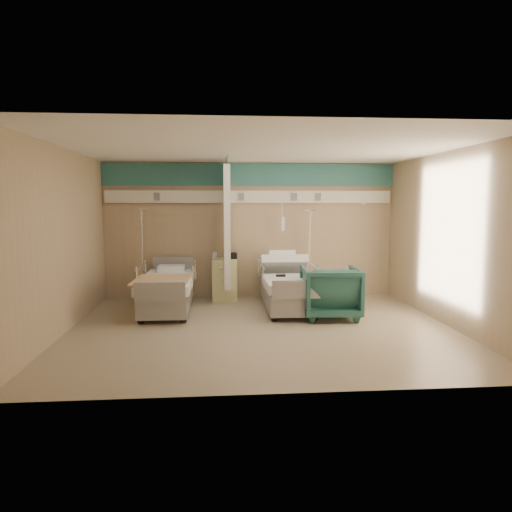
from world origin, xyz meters
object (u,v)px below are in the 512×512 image
(bed_right, at_px, (287,292))
(iv_stand_right, at_px, (309,280))
(visitor_armchair, at_px, (330,292))
(iv_stand_left, at_px, (143,283))
(bed_left, at_px, (168,294))
(bedside_cabinet, at_px, (225,279))

(bed_right, distance_m, iv_stand_right, 1.12)
(visitor_armchair, distance_m, iv_stand_left, 3.78)
(visitor_armchair, relative_size, iv_stand_right, 0.53)
(bed_right, xyz_separation_m, bed_left, (-2.20, 0.00, 0.00))
(bedside_cabinet, relative_size, visitor_armchair, 0.87)
(bed_right, relative_size, iv_stand_left, 1.15)
(bed_right, height_order, bedside_cabinet, bedside_cabinet)
(bed_right, bearing_deg, iv_stand_left, 162.34)
(bed_left, distance_m, iv_stand_left, 1.06)
(visitor_armchair, bearing_deg, bedside_cabinet, -38.09)
(bed_right, distance_m, iv_stand_left, 2.92)
(bed_right, distance_m, visitor_armchair, 0.96)
(bed_left, xyz_separation_m, bedside_cabinet, (1.05, 0.90, 0.11))
(bed_left, relative_size, bedside_cabinet, 2.54)
(bed_right, relative_size, iv_stand_right, 1.17)
(visitor_armchair, xyz_separation_m, iv_stand_right, (-0.04, 1.64, -0.07))
(bedside_cabinet, height_order, iv_stand_right, iv_stand_right)
(bed_left, xyz_separation_m, iv_stand_left, (-0.58, 0.88, 0.07))
(bed_left, relative_size, visitor_armchair, 2.20)
(visitor_armchair, relative_size, iv_stand_left, 0.52)
(bedside_cabinet, bearing_deg, visitor_armchair, -41.53)
(iv_stand_right, bearing_deg, iv_stand_left, -179.01)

